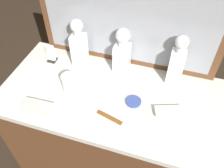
{
  "coord_description": "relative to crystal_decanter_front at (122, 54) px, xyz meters",
  "views": [
    {
      "loc": [
        0.25,
        -0.79,
        1.87
      ],
      "look_at": [
        0.0,
        0.0,
        1.0
      ],
      "focal_mm": 38.24,
      "sensor_mm": 36.0,
      "label": 1
    }
  ],
  "objects": [
    {
      "name": "tortoiseshell_comb",
      "position": [
        0.04,
        -0.36,
        -0.11
      ],
      "size": [
        0.14,
        0.05,
        0.01
      ],
      "color": "brown",
      "rests_on": "dresser"
    },
    {
      "name": "crystal_decanter_right",
      "position": [
        0.3,
        -0.0,
        0.01
      ],
      "size": [
        0.08,
        0.08,
        0.29
      ],
      "color": "white",
      "rests_on": "dresser"
    },
    {
      "name": "silver_brush_far_right",
      "position": [
        0.31,
        -0.24,
        -0.1
      ],
      "size": [
        0.16,
        0.1,
        0.02
      ],
      "color": "#B7A88C",
      "rests_on": "dresser"
    },
    {
      "name": "silver_brush_center",
      "position": [
        -0.32,
        -0.41,
        -0.1
      ],
      "size": [
        0.16,
        0.07,
        0.02
      ],
      "color": "#B7A88C",
      "rests_on": "dresser"
    },
    {
      "name": "crystal_decanter_center",
      "position": [
        -0.24,
        -0.03,
        0.01
      ],
      "size": [
        0.08,
        0.08,
        0.3
      ],
      "color": "white",
      "rests_on": "dresser"
    },
    {
      "name": "dresser_mirror",
      "position": [
        0.01,
        0.07,
        0.27
      ],
      "size": [
        1.02,
        0.03,
        0.76
      ],
      "color": "brown",
      "rests_on": "dresser"
    },
    {
      "name": "napkin_holder",
      "position": [
        -0.42,
        -0.06,
        -0.06
      ],
      "size": [
        0.05,
        0.05,
        0.11
      ],
      "color": "black",
      "rests_on": "dresser"
    },
    {
      "name": "porcelain_dish",
      "position": [
        0.13,
        -0.23,
        -0.1
      ],
      "size": [
        0.08,
        0.08,
        0.01
      ],
      "color": "#33478C",
      "rests_on": "dresser"
    },
    {
      "name": "crystal_tumbler_rear",
      "position": [
        -0.22,
        -0.24,
        -0.07
      ],
      "size": [
        0.08,
        0.08,
        0.09
      ],
      "color": "white",
      "rests_on": "dresser"
    },
    {
      "name": "crystal_decanter_front",
      "position": [
        0.0,
        0.0,
        0.0
      ],
      "size": [
        0.09,
        0.09,
        0.27
      ],
      "color": "white",
      "rests_on": "dresser"
    },
    {
      "name": "dresser",
      "position": [
        0.01,
        -0.21,
        -0.57
      ],
      "size": [
        1.2,
        0.59,
        0.92
      ],
      "color": "brown",
      "rests_on": "ground_plane"
    }
  ]
}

